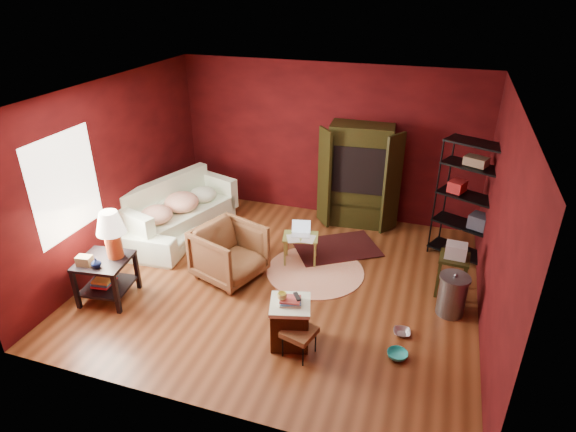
# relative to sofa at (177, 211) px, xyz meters

# --- Properties ---
(room) EXTENTS (5.54, 5.04, 2.84)m
(room) POSITION_rel_sofa_xyz_m (2.20, -0.85, 0.96)
(room) COLOR brown
(room) RESTS_ON ground
(sofa) EXTENTS (0.80, 2.31, 0.89)m
(sofa) POSITION_rel_sofa_xyz_m (0.00, 0.00, 0.00)
(sofa) COLOR white
(sofa) RESTS_ON ground
(armchair) EXTENTS (1.07, 1.10, 0.90)m
(armchair) POSITION_rel_sofa_xyz_m (1.43, -0.95, 0.01)
(armchair) COLOR black
(armchair) RESTS_ON ground
(pet_bowl_steel) EXTENTS (0.22, 0.09, 0.22)m
(pet_bowl_steel) POSITION_rel_sofa_xyz_m (4.05, -1.48, -0.34)
(pet_bowl_steel) COLOR silver
(pet_bowl_steel) RESTS_ON ground
(pet_bowl_turquoise) EXTENTS (0.26, 0.14, 0.25)m
(pet_bowl_turquoise) POSITION_rel_sofa_xyz_m (4.04, -1.93, -0.32)
(pet_bowl_turquoise) COLOR #29C2C1
(pet_bowl_turquoise) RESTS_ON ground
(vase) EXTENTS (0.17, 0.17, 0.14)m
(vase) POSITION_rel_sofa_xyz_m (0.06, -2.17, 0.25)
(vase) COLOR #0B1438
(vase) RESTS_ON side_table
(mug) EXTENTS (0.12, 0.10, 0.12)m
(mug) POSITION_rel_sofa_xyz_m (2.65, -2.10, 0.27)
(mug) COLOR #EEE474
(mug) RESTS_ON hamper
(side_table) EXTENTS (0.74, 0.74, 1.31)m
(side_table) POSITION_rel_sofa_xyz_m (0.08, -1.91, 0.34)
(side_table) COLOR black
(side_table) RESTS_ON ground
(sofa_cushions) EXTENTS (1.42, 2.23, 0.87)m
(sofa_cushions) POSITION_rel_sofa_xyz_m (-0.01, 0.04, -0.02)
(sofa_cushions) COLOR white
(sofa_cushions) RESTS_ON sofa
(hamper) EXTENTS (0.59, 0.59, 0.68)m
(hamper) POSITION_rel_sofa_xyz_m (2.74, -2.06, -0.14)
(hamper) COLOR #42220F
(hamper) RESTS_ON ground
(footstool) EXTENTS (0.44, 0.44, 0.37)m
(footstool) POSITION_rel_sofa_xyz_m (2.91, -2.23, -0.13)
(footstool) COLOR black
(footstool) RESTS_ON ground
(rug_round) EXTENTS (1.97, 1.97, 0.01)m
(rug_round) POSITION_rel_sofa_xyz_m (2.61, -0.43, -0.44)
(rug_round) COLOR white
(rug_round) RESTS_ON ground
(rug_oriental) EXTENTS (1.61, 1.48, 0.01)m
(rug_oriental) POSITION_rel_sofa_xyz_m (2.78, 0.35, -0.43)
(rug_oriental) COLOR #451213
(rug_oriental) RESTS_ON ground
(laptop_desk) EXTENTS (0.61, 0.52, 0.67)m
(laptop_desk) POSITION_rel_sofa_xyz_m (2.31, -0.22, -0.03)
(laptop_desk) COLOR #A7B452
(laptop_desk) RESTS_ON ground
(tv_armoire) EXTENTS (1.46, 0.83, 1.85)m
(tv_armoire) POSITION_rel_sofa_xyz_m (2.90, 1.40, 0.52)
(tv_armoire) COLOR black
(tv_armoire) RESTS_ON ground
(wire_shelving) EXTENTS (1.03, 0.76, 1.94)m
(wire_shelving) POSITION_rel_sofa_xyz_m (4.73, 0.72, 0.62)
(wire_shelving) COLOR black
(wire_shelving) RESTS_ON ground
(small_stand) EXTENTS (0.42, 0.42, 0.81)m
(small_stand) POSITION_rel_sofa_xyz_m (4.59, -0.36, 0.16)
(small_stand) COLOR black
(small_stand) RESTS_ON ground
(trash_can) EXTENTS (0.50, 0.50, 0.63)m
(trash_can) POSITION_rel_sofa_xyz_m (4.61, -0.84, -0.15)
(trash_can) COLOR slate
(trash_can) RESTS_ON ground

